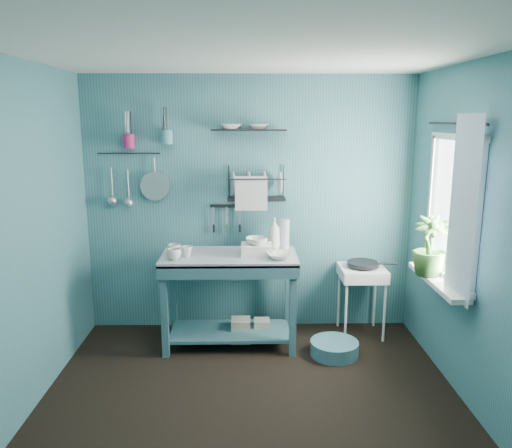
{
  "coord_description": "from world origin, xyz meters",
  "views": [
    {
      "loc": [
        -0.03,
        -3.34,
        2.09
      ],
      "look_at": [
        0.05,
        0.85,
        1.2
      ],
      "focal_mm": 35.0,
      "sensor_mm": 36.0,
      "label": 1
    }
  ],
  "objects_px": {
    "soap_bottle": "(274,233)",
    "frying_pan": "(363,264)",
    "storage_tin_large": "(241,330)",
    "water_bottle": "(285,234)",
    "utensil_cup_teal": "(167,137)",
    "potted_plant": "(429,246)",
    "wash_tub": "(257,250)",
    "dish_rack": "(256,183)",
    "colander": "(155,186)",
    "hotplate_stand": "(361,301)",
    "utensil_cup_magenta": "(129,141)",
    "mug_left": "(174,254)",
    "floor_basin": "(334,348)",
    "storage_tin_small": "(262,329)",
    "mug_right": "(174,250)",
    "mug_mid": "(187,251)",
    "work_counter": "(230,300)"
  },
  "relations": [
    {
      "from": "potted_plant",
      "to": "floor_basin",
      "type": "bearing_deg",
      "value": 160.18
    },
    {
      "from": "colander",
      "to": "storage_tin_large",
      "type": "distance_m",
      "value": 1.61
    },
    {
      "from": "wash_tub",
      "to": "utensil_cup_magenta",
      "type": "xyz_separation_m",
      "value": [
        -1.19,
        0.38,
        0.96
      ]
    },
    {
      "from": "mug_mid",
      "to": "wash_tub",
      "type": "bearing_deg",
      "value": 3.63
    },
    {
      "from": "soap_bottle",
      "to": "potted_plant",
      "type": "relative_size",
      "value": 0.61
    },
    {
      "from": "utensil_cup_magenta",
      "to": "soap_bottle",
      "type": "bearing_deg",
      "value": -6.73
    },
    {
      "from": "utensil_cup_magenta",
      "to": "potted_plant",
      "type": "bearing_deg",
      "value": -18.65
    },
    {
      "from": "work_counter",
      "to": "frying_pan",
      "type": "relative_size",
      "value": 4.11
    },
    {
      "from": "work_counter",
      "to": "mug_left",
      "type": "xyz_separation_m",
      "value": [
        -0.48,
        -0.16,
        0.48
      ]
    },
    {
      "from": "wash_tub",
      "to": "water_bottle",
      "type": "bearing_deg",
      "value": 41.63
    },
    {
      "from": "soap_bottle",
      "to": "potted_plant",
      "type": "distance_m",
      "value": 1.42
    },
    {
      "from": "dish_rack",
      "to": "soap_bottle",
      "type": "bearing_deg",
      "value": -35.18
    },
    {
      "from": "work_counter",
      "to": "mug_mid",
      "type": "distance_m",
      "value": 0.62
    },
    {
      "from": "utensil_cup_magenta",
      "to": "potted_plant",
      "type": "relative_size",
      "value": 0.27
    },
    {
      "from": "soap_bottle",
      "to": "dish_rack",
      "type": "xyz_separation_m",
      "value": [
        -0.17,
        0.11,
        0.47
      ]
    },
    {
      "from": "utensil_cup_magenta",
      "to": "mug_left",
      "type": "bearing_deg",
      "value": -48.31
    },
    {
      "from": "soap_bottle",
      "to": "utensil_cup_teal",
      "type": "xyz_separation_m",
      "value": [
        -1.01,
        0.16,
        0.9
      ]
    },
    {
      "from": "frying_pan",
      "to": "storage_tin_small",
      "type": "distance_m",
      "value": 1.16
    },
    {
      "from": "hotplate_stand",
      "to": "utensil_cup_magenta",
      "type": "xyz_separation_m",
      "value": [
        -2.22,
        0.16,
        1.54
      ]
    },
    {
      "from": "mug_mid",
      "to": "utensil_cup_teal",
      "type": "relative_size",
      "value": 0.77
    },
    {
      "from": "mug_left",
      "to": "frying_pan",
      "type": "distance_m",
      "value": 1.8
    },
    {
      "from": "soap_bottle",
      "to": "utensil_cup_magenta",
      "type": "bearing_deg",
      "value": 173.27
    },
    {
      "from": "utensil_cup_teal",
      "to": "mug_mid",
      "type": "bearing_deg",
      "value": -63.89
    },
    {
      "from": "utensil_cup_teal",
      "to": "floor_basin",
      "type": "distance_m",
      "value": 2.48
    },
    {
      "from": "storage_tin_large",
      "to": "water_bottle",
      "type": "bearing_deg",
      "value": 22.04
    },
    {
      "from": "dish_rack",
      "to": "mug_right",
      "type": "bearing_deg",
      "value": -159.18
    },
    {
      "from": "wash_tub",
      "to": "utensil_cup_teal",
      "type": "height_order",
      "value": "utensil_cup_teal"
    },
    {
      "from": "soap_bottle",
      "to": "potted_plant",
      "type": "bearing_deg",
      "value": -30.21
    },
    {
      "from": "work_counter",
      "to": "dish_rack",
      "type": "bearing_deg",
      "value": 54.09
    },
    {
      "from": "mug_right",
      "to": "utensil_cup_magenta",
      "type": "bearing_deg",
      "value": 140.89
    },
    {
      "from": "dish_rack",
      "to": "storage_tin_small",
      "type": "height_order",
      "value": "dish_rack"
    },
    {
      "from": "mug_left",
      "to": "soap_bottle",
      "type": "height_order",
      "value": "soap_bottle"
    },
    {
      "from": "mug_left",
      "to": "mug_right",
      "type": "xyz_separation_m",
      "value": [
        -0.02,
        0.16,
        0.0
      ]
    },
    {
      "from": "dish_rack",
      "to": "colander",
      "type": "distance_m",
      "value": 0.98
    },
    {
      "from": "soap_bottle",
      "to": "storage_tin_small",
      "type": "distance_m",
      "value": 0.94
    },
    {
      "from": "soap_bottle",
      "to": "water_bottle",
      "type": "relative_size",
      "value": 1.07
    },
    {
      "from": "soap_bottle",
      "to": "frying_pan",
      "type": "bearing_deg",
      "value": -0.24
    },
    {
      "from": "frying_pan",
      "to": "utensil_cup_teal",
      "type": "bearing_deg",
      "value": 174.95
    },
    {
      "from": "mug_mid",
      "to": "dish_rack",
      "type": "height_order",
      "value": "dish_rack"
    },
    {
      "from": "utensil_cup_teal",
      "to": "potted_plant",
      "type": "bearing_deg",
      "value": -21.39
    },
    {
      "from": "work_counter",
      "to": "mug_right",
      "type": "distance_m",
      "value": 0.7
    },
    {
      "from": "utensil_cup_magenta",
      "to": "utensil_cup_teal",
      "type": "distance_m",
      "value": 0.36
    },
    {
      "from": "soap_bottle",
      "to": "utensil_cup_magenta",
      "type": "relative_size",
      "value": 2.3
    },
    {
      "from": "hotplate_stand",
      "to": "utensil_cup_magenta",
      "type": "bearing_deg",
      "value": 179.53
    },
    {
      "from": "mug_mid",
      "to": "mug_right",
      "type": "xyz_separation_m",
      "value": [
        -0.12,
        0.06,
        0.0
      ]
    },
    {
      "from": "utensil_cup_teal",
      "to": "wash_tub",
      "type": "bearing_deg",
      "value": -24.49
    },
    {
      "from": "mug_left",
      "to": "floor_basin",
      "type": "distance_m",
      "value": 1.66
    },
    {
      "from": "mug_right",
      "to": "soap_bottle",
      "type": "relative_size",
      "value": 0.41
    },
    {
      "from": "water_bottle",
      "to": "utensil_cup_magenta",
      "type": "xyz_separation_m",
      "value": [
        -1.46,
        0.14,
        0.87
      ]
    },
    {
      "from": "soap_bottle",
      "to": "utensil_cup_teal",
      "type": "height_order",
      "value": "utensil_cup_teal"
    }
  ]
}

